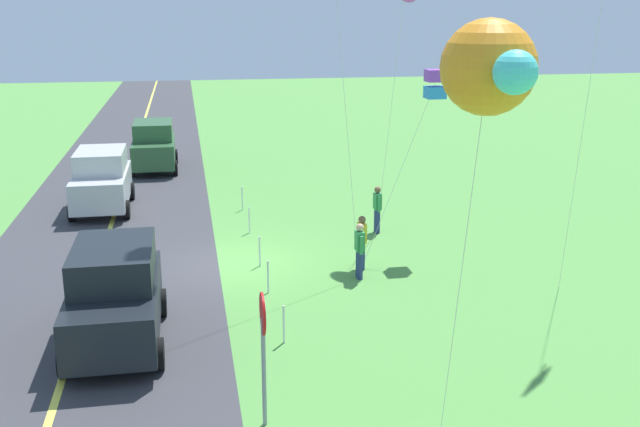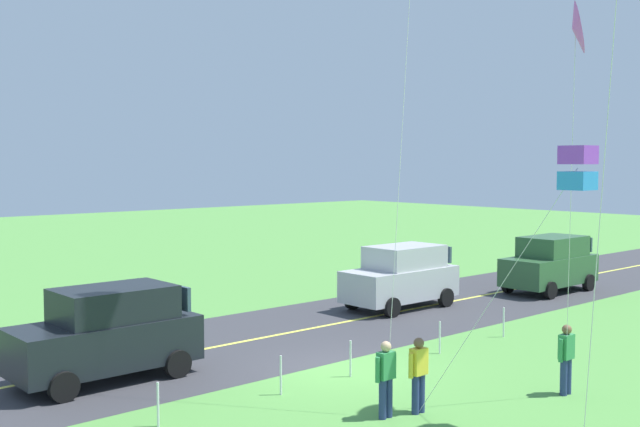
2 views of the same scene
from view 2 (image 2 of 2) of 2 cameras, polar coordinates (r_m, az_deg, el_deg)
The scene contains 16 objects.
ground_plane at distance 19.76m, azimuth 1.61°, elevation -11.68°, with size 120.00×120.00×0.10m, color #549342.
asphalt_road at distance 22.73m, azimuth -5.39°, elevation -9.48°, with size 120.00×7.00×0.00m, color #38383D.
road_centre_stripe at distance 22.73m, azimuth -5.39°, elevation -9.47°, with size 120.00×0.16×0.00m, color #E5E04C.
car_suv_foreground at distance 19.17m, azimuth -15.66°, elevation -8.60°, with size 4.40×2.12×2.24m.
car_parked_west_near at distance 27.54m, azimuth 6.13°, elevation -4.69°, with size 4.40×2.12×2.24m.
car_parked_west_far at distance 32.15m, azimuth 16.90°, elevation -3.60°, with size 4.40×2.12×2.24m.
person_adult_near at distance 18.27m, azimuth 18.00°, elevation -10.20°, with size 0.58×0.22×1.60m.
person_adult_companion at distance 16.32m, azimuth 7.41°, elevation -11.75°, with size 0.58×0.22×1.60m.
person_child_watcher at distance 15.95m, azimuth 4.96°, elevation -12.11°, with size 0.58×0.22×1.60m.
kite_red_low at distance 17.01m, azimuth 18.64°, elevation 12.98°, with size 1.37×0.98×8.58m.
kite_blue_mid at distance 15.54m, azimuth 18.77°, elevation 3.23°, with size 1.91×2.88×5.57m.
fence_post_0 at distance 23.65m, azimuth 13.63°, elevation -7.94°, with size 0.05×0.05×0.90m, color silver.
fence_post_1 at distance 21.32m, azimuth 8.98°, elevation -9.18°, with size 0.05×0.05×0.90m, color silver.
fence_post_2 at distance 18.90m, azimuth 2.30°, elevation -10.83°, with size 0.05×0.05×0.90m, color silver.
fence_post_3 at distance 17.52m, azimuth -2.96°, elevation -12.03°, with size 0.05×0.05×0.90m, color silver.
fence_post_4 at distance 15.85m, azimuth -12.07°, elevation -13.84°, with size 0.05×0.05×0.90m, color silver.
Camera 2 is at (13.01, 13.89, 5.26)m, focal length 42.62 mm.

